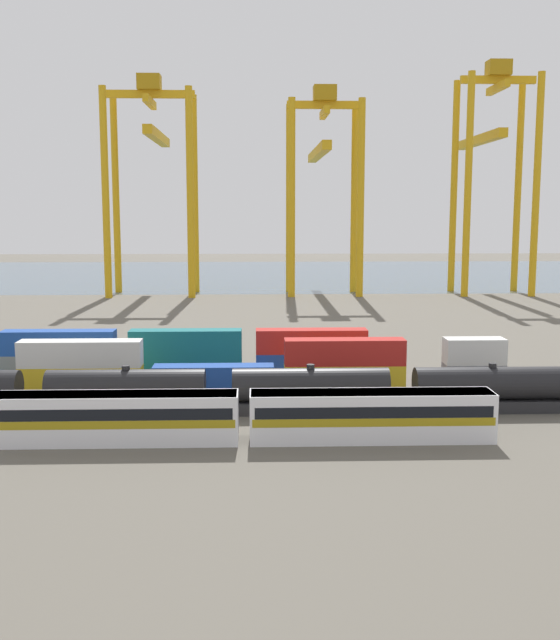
# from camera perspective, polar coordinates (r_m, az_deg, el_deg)

# --- Properties ---
(ground_plane) EXTENTS (420.00, 420.00, 0.00)m
(ground_plane) POSITION_cam_1_polar(r_m,az_deg,el_deg) (119.38, 0.55, -0.45)
(ground_plane) COLOR #5B564C
(harbour_water) EXTENTS (400.00, 110.00, 0.01)m
(harbour_water) POSITION_cam_1_polar(r_m,az_deg,el_deg) (220.41, -0.59, 3.49)
(harbour_water) COLOR #475B6B
(harbour_water) RESTS_ON ground_plane
(passenger_train) EXTENTS (39.12, 3.14, 3.90)m
(passenger_train) POSITION_cam_1_polar(r_m,az_deg,el_deg) (59.45, -2.73, -7.15)
(passenger_train) COLOR silver
(passenger_train) RESTS_ON ground_plane
(freight_tank_row) EXTENTS (63.04, 2.94, 4.40)m
(freight_tank_row) POSITION_cam_1_polar(r_m,az_deg,el_deg) (67.73, -4.64, -5.32)
(freight_tank_row) COLOR #232326
(freight_tank_row) RESTS_ON ground_plane
(shipping_container_1) EXTENTS (12.10, 2.44, 2.60)m
(shipping_container_1) POSITION_cam_1_polar(r_m,az_deg,el_deg) (78.24, -14.74, -4.32)
(shipping_container_1) COLOR gold
(shipping_container_1) RESTS_ON ground_plane
(shipping_container_2) EXTENTS (12.10, 2.44, 2.60)m
(shipping_container_2) POSITION_cam_1_polar(r_m,az_deg,el_deg) (77.73, -14.81, -2.45)
(shipping_container_2) COLOR silver
(shipping_container_2) RESTS_ON shipping_container_1
(shipping_container_3) EXTENTS (12.10, 2.44, 2.60)m
(shipping_container_3) POSITION_cam_1_polar(r_m,az_deg,el_deg) (76.40, -5.03, -4.38)
(shipping_container_3) COLOR #1C4299
(shipping_container_3) RESTS_ON ground_plane
(shipping_container_4) EXTENTS (12.10, 2.44, 2.60)m
(shipping_container_4) POSITION_cam_1_polar(r_m,az_deg,el_deg) (76.81, 4.87, -4.31)
(shipping_container_4) COLOR gold
(shipping_container_4) RESTS_ON ground_plane
(shipping_container_5) EXTENTS (12.10, 2.44, 2.60)m
(shipping_container_5) POSITION_cam_1_polar(r_m,az_deg,el_deg) (76.30, 4.89, -2.40)
(shipping_container_5) COLOR #AD211C
(shipping_container_5) RESTS_ON shipping_container_4
(shipping_container_6) EXTENTS (6.04, 2.44, 2.60)m
(shipping_container_6) POSITION_cam_1_polar(r_m,az_deg,el_deg) (79.44, 14.38, -4.12)
(shipping_container_6) COLOR slate
(shipping_container_6) RESTS_ON ground_plane
(shipping_container_7) EXTENTS (6.04, 2.44, 2.60)m
(shipping_container_7) POSITION_cam_1_polar(r_m,az_deg,el_deg) (78.94, 14.44, -2.28)
(shipping_container_7) COLOR silver
(shipping_container_7) RESTS_ON shipping_container_6
(shipping_container_9) EXTENTS (12.10, 2.44, 2.60)m
(shipping_container_9) POSITION_cam_1_polar(r_m,az_deg,el_deg) (85.34, -16.27, -3.35)
(shipping_container_9) COLOR slate
(shipping_container_9) RESTS_ON ground_plane
(shipping_container_10) EXTENTS (12.10, 2.44, 2.60)m
(shipping_container_10) POSITION_cam_1_polar(r_m,az_deg,el_deg) (84.87, -16.34, -1.63)
(shipping_container_10) COLOR #1C4299
(shipping_container_10) RESTS_ON shipping_container_9
(shipping_container_11) EXTENTS (12.10, 2.44, 2.60)m
(shipping_container_11) POSITION_cam_1_polar(r_m,az_deg,el_deg) (83.01, -7.09, -3.40)
(shipping_container_11) COLOR #146066
(shipping_container_11) RESTS_ON ground_plane
(shipping_container_12) EXTENTS (12.10, 2.44, 2.60)m
(shipping_container_12) POSITION_cam_1_polar(r_m,az_deg,el_deg) (82.53, -7.12, -1.63)
(shipping_container_12) COLOR #146066
(shipping_container_12) RESTS_ON shipping_container_11
(shipping_container_13) EXTENTS (12.10, 2.44, 2.60)m
(shipping_container_13) POSITION_cam_1_polar(r_m,az_deg,el_deg) (82.89, 2.37, -3.36)
(shipping_container_13) COLOR #1C4299
(shipping_container_13) RESTS_ON ground_plane
(shipping_container_14) EXTENTS (12.10, 2.44, 2.60)m
(shipping_container_14) POSITION_cam_1_polar(r_m,az_deg,el_deg) (82.42, 2.38, -1.59)
(shipping_container_14) COLOR #AD211C
(shipping_container_14) RESTS_ON shipping_container_13
(gantry_crane_west) EXTENTS (19.00, 34.71, 46.39)m
(gantry_crane_west) POSITION_cam_1_polar(r_m,az_deg,el_deg) (168.67, -9.59, 11.63)
(gantry_crane_west) COLOR gold
(gantry_crane_west) RESTS_ON ground_plane
(gantry_crane_central) EXTENTS (16.08, 41.89, 44.35)m
(gantry_crane_central) POSITION_cam_1_polar(r_m,az_deg,el_deg) (169.21, 3.23, 11.25)
(gantry_crane_central) COLOR gold
(gantry_crane_central) RESTS_ON ground_plane
(gantry_crane_east) EXTENTS (16.12, 34.90, 49.70)m
(gantry_crane_east) POSITION_cam_1_polar(r_m,az_deg,el_deg) (175.16, 15.67, 11.68)
(gantry_crane_east) COLOR gold
(gantry_crane_east) RESTS_ON ground_plane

